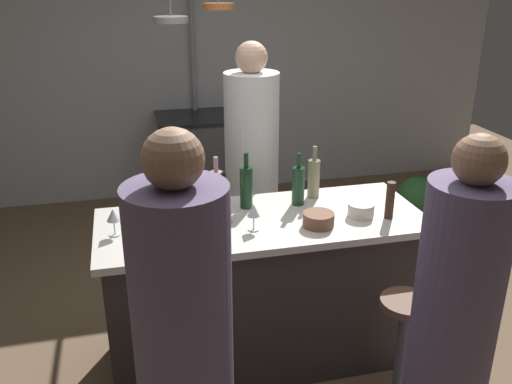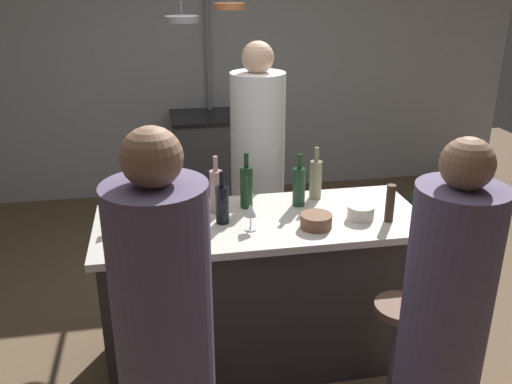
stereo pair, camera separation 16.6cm
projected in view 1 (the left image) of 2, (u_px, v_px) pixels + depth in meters
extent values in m
plane|color=brown|center=(262.00, 353.00, 3.35)|extent=(9.00, 9.00, 0.00)
cube|color=#B2B7BC|center=(191.00, 66.00, 5.44)|extent=(6.40, 0.16, 2.60)
cube|color=#332D2B|center=(262.00, 292.00, 3.19)|extent=(1.72, 0.66, 0.86)
cube|color=beige|center=(262.00, 222.00, 3.03)|extent=(1.80, 0.72, 0.04)
cube|color=#47474C|center=(201.00, 162.00, 5.40)|extent=(0.76, 0.60, 0.86)
cube|color=black|center=(199.00, 117.00, 5.24)|extent=(0.80, 0.64, 0.03)
cylinder|color=white|center=(252.00, 184.00, 3.87)|extent=(0.37, 0.37, 1.55)
sphere|color=#D8AD8C|center=(251.00, 57.00, 3.55)|extent=(0.21, 0.21, 0.21)
cylinder|color=brown|center=(175.00, 337.00, 2.43)|extent=(0.26, 0.26, 0.04)
cylinder|color=#594C6B|center=(186.00, 375.00, 2.06)|extent=(0.36, 0.36, 1.51)
sphere|color=#8C664C|center=(173.00, 159.00, 1.74)|extent=(0.21, 0.21, 0.21)
cylinder|color=#4C4C51|center=(400.00, 359.00, 2.80)|extent=(0.06, 0.06, 0.62)
cylinder|color=brown|center=(407.00, 304.00, 2.67)|extent=(0.26, 0.26, 0.04)
cylinder|color=#594C6B|center=(450.00, 344.00, 2.29)|extent=(0.34, 0.34, 1.44)
sphere|color=#8C664C|center=(479.00, 160.00, 1.99)|extent=(0.20, 0.20, 0.20)
cylinder|color=gray|center=(194.00, 91.00, 5.39)|extent=(0.04, 0.04, 2.15)
cylinder|color=gray|center=(171.00, 20.00, 3.95)|extent=(0.25, 0.25, 0.04)
cylinder|color=#B26638|center=(219.00, 6.00, 4.01)|extent=(0.23, 0.23, 0.04)
cylinder|color=brown|center=(415.00, 224.00, 4.88)|extent=(0.24, 0.24, 0.16)
sphere|color=#2D6633|center=(418.00, 197.00, 4.79)|extent=(0.36, 0.36, 0.36)
cylinder|color=#382319|center=(390.00, 200.00, 2.99)|extent=(0.05, 0.05, 0.21)
cylinder|color=#143319|center=(246.00, 188.00, 3.12)|extent=(0.07, 0.07, 0.24)
cylinder|color=#143319|center=(246.00, 160.00, 3.06)|extent=(0.03, 0.03, 0.08)
cylinder|color=gray|center=(314.00, 179.00, 3.27)|extent=(0.07, 0.07, 0.23)
cylinder|color=gray|center=(315.00, 153.00, 3.21)|extent=(0.03, 0.03, 0.08)
cylinder|color=#B78C8E|center=(217.00, 192.00, 3.05)|extent=(0.07, 0.07, 0.24)
cylinder|color=#B78C8E|center=(216.00, 164.00, 2.99)|extent=(0.03, 0.03, 0.08)
cylinder|color=#193D23|center=(298.00, 186.00, 3.17)|extent=(0.07, 0.07, 0.23)
cylinder|color=#193D23|center=(299.00, 161.00, 3.11)|extent=(0.03, 0.03, 0.08)
cylinder|color=black|center=(224.00, 206.00, 2.93)|extent=(0.07, 0.07, 0.21)
cylinder|color=black|center=(224.00, 180.00, 2.87)|extent=(0.03, 0.03, 0.08)
cylinder|color=silver|center=(254.00, 229.00, 2.89)|extent=(0.06, 0.06, 0.01)
cylinder|color=silver|center=(254.00, 222.00, 2.87)|extent=(0.01, 0.01, 0.07)
cone|color=silver|center=(254.00, 210.00, 2.85)|extent=(0.07, 0.07, 0.06)
cylinder|color=silver|center=(115.00, 234.00, 2.83)|extent=(0.06, 0.06, 0.01)
cylinder|color=silver|center=(114.00, 227.00, 2.82)|extent=(0.01, 0.01, 0.07)
cone|color=silver|center=(113.00, 215.00, 2.79)|extent=(0.07, 0.07, 0.06)
cylinder|color=#B7B7BC|center=(168.00, 222.00, 2.90)|extent=(0.15, 0.15, 0.07)
cylinder|color=silver|center=(361.00, 210.00, 3.04)|extent=(0.15, 0.15, 0.08)
cylinder|color=brown|center=(318.00, 219.00, 2.92)|extent=(0.17, 0.17, 0.07)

